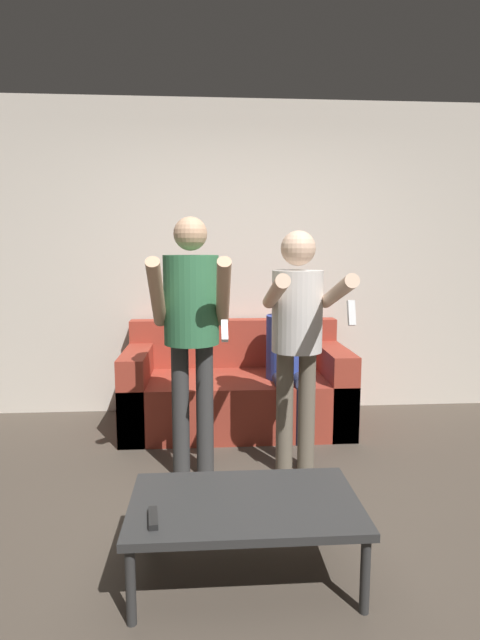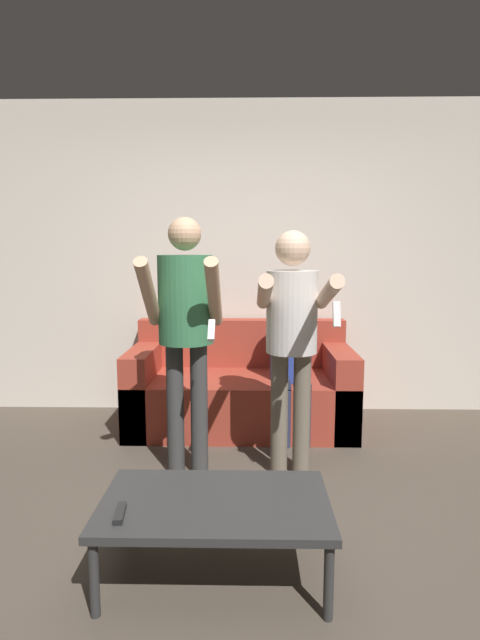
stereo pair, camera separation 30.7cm
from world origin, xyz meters
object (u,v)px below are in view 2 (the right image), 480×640
(couch, at_px, (241,391))
(person_standing_right, at_px, (292,326))
(person_seated, at_px, (291,354))
(coffee_table, at_px, (215,507))
(person_standing_left, at_px, (186,317))
(remote_on_table, at_px, (120,513))

(couch, height_order, person_standing_right, person_standing_right)
(person_seated, xyz_separation_m, coffee_table, (-0.47, -1.74, -0.31))
(couch, height_order, person_standing_left, person_standing_left)
(person_seated, bearing_deg, person_standing_left, -135.29)
(person_standing_left, relative_size, coffee_table, 1.64)
(person_standing_left, height_order, person_seated, person_standing_left)
(person_standing_left, height_order, person_standing_right, person_standing_left)
(person_standing_left, xyz_separation_m, person_seated, (0.72, 0.71, -0.39))
(person_seated, bearing_deg, person_standing_right, -94.81)
(couch, bearing_deg, coffee_table, -92.38)
(couch, height_order, person_seated, person_seated)
(couch, xyz_separation_m, person_seated, (0.39, -0.19, 0.35))
(person_standing_right, height_order, coffee_table, person_standing_right)
(coffee_table, bearing_deg, remote_on_table, -159.83)
(person_standing_right, bearing_deg, person_standing_left, 179.10)
(person_standing_left, relative_size, remote_on_table, 10.66)
(couch, relative_size, person_standing_left, 1.09)
(person_seated, bearing_deg, couch, 154.06)
(person_standing_left, bearing_deg, person_seated, 44.71)
(coffee_table, distance_m, remote_on_table, 0.41)
(coffee_table, xyz_separation_m, remote_on_table, (-0.38, -0.14, 0.05))
(person_standing_left, xyz_separation_m, coffee_table, (0.25, -1.03, -0.70))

